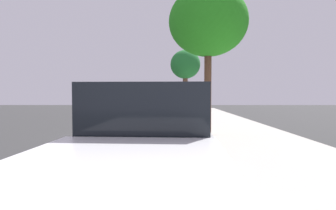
% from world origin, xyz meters
% --- Properties ---
extents(ground, '(60.81, 60.81, 0.00)m').
position_xyz_m(ground, '(0.00, 0.00, 0.00)').
color(ground, '#343434').
extents(sidewalk, '(4.28, 38.01, 0.15)m').
position_xyz_m(sidewalk, '(3.95, 0.00, 0.08)').
color(sidewalk, '#B2ADA4').
rests_on(sidewalk, ground).
extents(curb_edge, '(0.16, 38.01, 0.15)m').
position_xyz_m(curb_edge, '(1.73, 0.00, 0.08)').
color(curb_edge, gray).
rests_on(curb_edge, ground).
extents(lane_stripe_centre, '(0.14, 35.80, 0.01)m').
position_xyz_m(lane_stripe_centre, '(-2.79, -1.10, 0.00)').
color(lane_stripe_centre, white).
rests_on(lane_stripe_centre, ground).
extents(lane_stripe_bike_edge, '(0.12, 38.01, 0.01)m').
position_xyz_m(lane_stripe_bike_edge, '(0.26, 0.00, 0.00)').
color(lane_stripe_bike_edge, white).
rests_on(lane_stripe_bike_edge, ground).
extents(parked_pickup_white_nearest, '(2.29, 5.41, 1.95)m').
position_xyz_m(parked_pickup_white_nearest, '(0.67, -8.70, 0.90)').
color(parked_pickup_white_nearest, white).
rests_on(parked_pickup_white_nearest, ground).
extents(parked_sedan_black_second, '(2.03, 4.49, 1.52)m').
position_xyz_m(parked_sedan_black_second, '(0.62, 3.34, 0.75)').
color(parked_sedan_black_second, black).
rests_on(parked_sedan_black_second, ground).
extents(parked_sedan_tan_mid, '(1.87, 4.42, 1.52)m').
position_xyz_m(parked_sedan_tan_mid, '(0.73, 14.42, 0.75)').
color(parked_sedan_tan_mid, tan).
rests_on(parked_sedan_tan_mid, ground).
extents(bicycle_at_curb, '(1.71, 0.46, 0.74)m').
position_xyz_m(bicycle_at_curb, '(1.26, -2.96, 0.36)').
color(bicycle_at_curb, black).
rests_on(bicycle_at_curb, ground).
extents(cyclist_with_backpack, '(0.43, 0.62, 1.73)m').
position_xyz_m(cyclist_with_backpack, '(1.49, -3.41, 1.05)').
color(cyclist_with_backpack, '#C6B284').
rests_on(cyclist_with_backpack, ground).
extents(street_tree_near_cyclist, '(3.09, 3.09, 5.79)m').
position_xyz_m(street_tree_near_cyclist, '(2.59, -0.95, 4.56)').
color(street_tree_near_cyclist, brown).
rests_on(street_tree_near_cyclist, sidewalk).
extents(street_tree_mid_block, '(2.70, 2.70, 5.55)m').
position_xyz_m(street_tree_mid_block, '(2.59, 13.64, 4.32)').
color(street_tree_mid_block, brown).
rests_on(street_tree_mid_block, sidewalk).
extents(fire_hydrant, '(0.22, 0.22, 0.84)m').
position_xyz_m(fire_hydrant, '(2.16, 0.74, 0.58)').
color(fire_hydrant, red).
rests_on(fire_hydrant, sidewalk).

